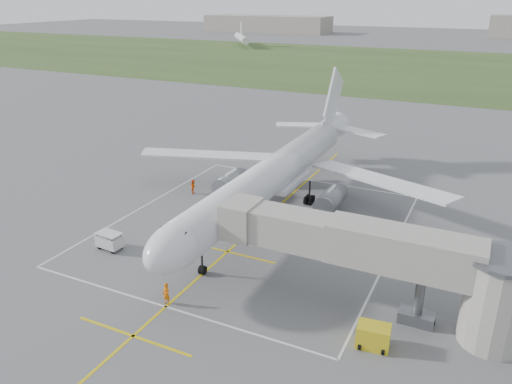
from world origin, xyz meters
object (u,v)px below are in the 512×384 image
at_px(airliner, 274,174).
at_px(ramp_worker_wing, 194,187).
at_px(gpu_unit, 373,336).
at_px(ramp_worker_nose, 166,294).
at_px(baggage_cart, 110,241).
at_px(jet_bridge, 391,260).

height_order(airliner, ramp_worker_wing, airliner).
height_order(gpu_unit, ramp_worker_wing, ramp_worker_wing).
distance_m(gpu_unit, ramp_worker_nose, 16.00).
relative_size(gpu_unit, ramp_worker_nose, 1.31).
height_order(baggage_cart, ramp_worker_wing, ramp_worker_wing).
xyz_separation_m(ramp_worker_nose, ramp_worker_wing, (-10.83, 20.93, -0.03)).
xyz_separation_m(jet_bridge, ramp_worker_nose, (-15.88, -6.11, -3.82)).
distance_m(gpu_unit, baggage_cart, 26.34).
bearing_deg(gpu_unit, airliner, 124.02).
distance_m(airliner, gpu_unit, 24.43).
distance_m(baggage_cart, ramp_worker_wing, 15.76).
bearing_deg(airliner, jet_bridge, -42.19).
height_order(ramp_worker_nose, ramp_worker_wing, ramp_worker_nose).
relative_size(gpu_unit, baggage_cart, 0.94).
distance_m(airliner, jet_bridge, 21.22).
relative_size(airliner, gpu_unit, 19.35).
relative_size(jet_bridge, ramp_worker_wing, 13.20).
bearing_deg(jet_bridge, ramp_worker_nose, -158.96).
xyz_separation_m(gpu_unit, ramp_worker_nose, (-15.88, -2.01, 0.08)).
xyz_separation_m(jet_bridge, gpu_unit, (0.00, -4.10, -3.91)).
bearing_deg(airliner, baggage_cart, -124.47).
bearing_deg(baggage_cart, ramp_worker_nose, -21.83).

